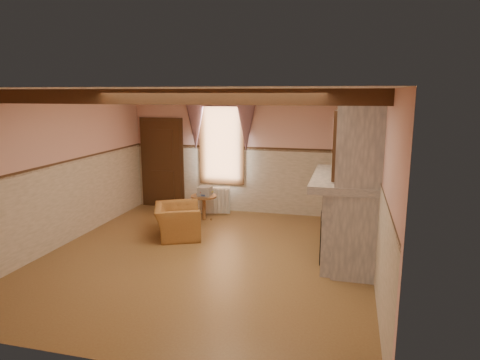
% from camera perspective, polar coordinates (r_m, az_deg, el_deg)
% --- Properties ---
extents(floor, '(5.50, 6.00, 0.01)m').
position_cam_1_polar(floor, '(7.43, -4.61, -10.23)').
color(floor, brown).
rests_on(floor, ground).
extents(ceiling, '(5.50, 6.00, 0.01)m').
position_cam_1_polar(ceiling, '(6.90, -4.99, 11.91)').
color(ceiling, silver).
rests_on(ceiling, wall_back).
extents(wall_back, '(5.50, 0.02, 2.80)m').
position_cam_1_polar(wall_back, '(9.87, 0.94, 3.67)').
color(wall_back, '#DEA599').
rests_on(wall_back, floor).
extents(wall_front, '(5.50, 0.02, 2.80)m').
position_cam_1_polar(wall_front, '(4.40, -17.80, -6.88)').
color(wall_front, '#DEA599').
rests_on(wall_front, floor).
extents(wall_left, '(0.02, 6.00, 2.80)m').
position_cam_1_polar(wall_left, '(8.34, -22.94, 1.30)').
color(wall_left, '#DEA599').
rests_on(wall_left, floor).
extents(wall_right, '(0.02, 6.00, 2.80)m').
position_cam_1_polar(wall_right, '(6.66, 18.15, -0.73)').
color(wall_right, '#DEA599').
rests_on(wall_right, floor).
extents(wainscot, '(5.50, 6.00, 1.50)m').
position_cam_1_polar(wainscot, '(7.18, -4.70, -4.67)').
color(wainscot, beige).
rests_on(wainscot, floor).
extents(chair_rail, '(5.50, 6.00, 0.08)m').
position_cam_1_polar(chair_rail, '(7.01, -4.80, 1.23)').
color(chair_rail, black).
rests_on(chair_rail, wainscot).
extents(firebox, '(0.20, 0.95, 0.90)m').
position_cam_1_polar(firebox, '(7.48, 11.65, -6.62)').
color(firebox, black).
rests_on(firebox, floor).
extents(armchair, '(1.16, 1.23, 0.63)m').
position_cam_1_polar(armchair, '(8.40, -8.33, -5.43)').
color(armchair, '#9E662D').
rests_on(armchair, floor).
extents(side_table, '(0.73, 0.73, 0.55)m').
position_cam_1_polar(side_table, '(9.45, -4.83, -3.69)').
color(side_table, brown).
rests_on(side_table, floor).
extents(book_stack, '(0.27, 0.33, 0.20)m').
position_cam_1_polar(book_stack, '(9.36, -4.68, -1.47)').
color(book_stack, '#B7AD8C').
rests_on(book_stack, side_table).
extents(radiator, '(0.72, 0.33, 0.60)m').
position_cam_1_polar(radiator, '(9.98, -3.36, -2.69)').
color(radiator, silver).
rests_on(radiator, floor).
extents(bowl, '(0.33, 0.33, 0.08)m').
position_cam_1_polar(bowl, '(7.12, 13.90, 0.76)').
color(bowl, brown).
rests_on(bowl, mantel).
extents(mantel_clock, '(0.14, 0.24, 0.20)m').
position_cam_1_polar(mantel_clock, '(7.81, 13.99, 2.14)').
color(mantel_clock, '#31210D').
rests_on(mantel_clock, mantel).
extents(oil_lamp, '(0.11, 0.11, 0.28)m').
position_cam_1_polar(oil_lamp, '(7.48, 13.98, 2.04)').
color(oil_lamp, '#B87334').
rests_on(oil_lamp, mantel).
extents(candle_red, '(0.06, 0.06, 0.16)m').
position_cam_1_polar(candle_red, '(6.78, 13.87, 0.58)').
color(candle_red, '#B1152E').
rests_on(candle_red, mantel).
extents(jar_yellow, '(0.06, 0.06, 0.12)m').
position_cam_1_polar(jar_yellow, '(6.60, 13.84, 0.12)').
color(jar_yellow, gold).
rests_on(jar_yellow, mantel).
extents(fireplace, '(0.85, 2.00, 2.80)m').
position_cam_1_polar(fireplace, '(7.24, 15.31, 0.38)').
color(fireplace, gray).
rests_on(fireplace, floor).
extents(mantel, '(1.05, 2.05, 0.12)m').
position_cam_1_polar(mantel, '(7.24, 13.87, 0.14)').
color(mantel, gray).
rests_on(mantel, fireplace).
extents(overmantel_mirror, '(0.06, 1.44, 1.04)m').
position_cam_1_polar(overmantel_mirror, '(7.16, 12.62, 5.01)').
color(overmantel_mirror, silver).
rests_on(overmantel_mirror, fireplace).
extents(door, '(1.10, 0.10, 2.10)m').
position_cam_1_polar(door, '(10.56, -10.30, 2.07)').
color(door, black).
rests_on(door, floor).
extents(window, '(1.06, 0.08, 2.02)m').
position_cam_1_polar(window, '(9.97, -2.46, 5.19)').
color(window, white).
rests_on(window, wall_back).
extents(window_drapes, '(1.30, 0.14, 1.40)m').
position_cam_1_polar(window_drapes, '(9.84, -2.65, 8.61)').
color(window_drapes, gray).
rests_on(window_drapes, wall_back).
extents(ceiling_beam_front, '(5.50, 0.18, 0.20)m').
position_cam_1_polar(ceiling_beam_front, '(5.78, -8.98, 10.91)').
color(ceiling_beam_front, black).
rests_on(ceiling_beam_front, ceiling).
extents(ceiling_beam_back, '(5.50, 0.18, 0.20)m').
position_cam_1_polar(ceiling_beam_back, '(8.04, -2.09, 11.17)').
color(ceiling_beam_back, black).
rests_on(ceiling_beam_back, ceiling).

